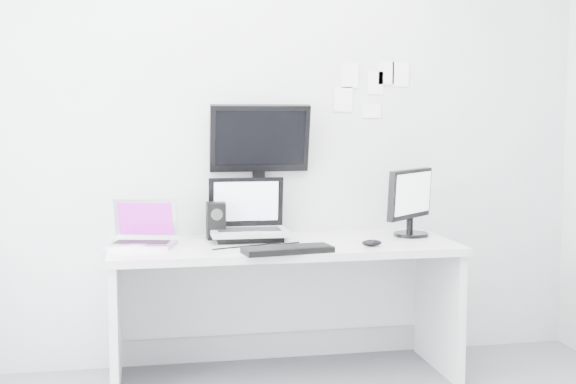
% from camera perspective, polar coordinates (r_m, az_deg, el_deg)
% --- Properties ---
extents(back_wall, '(3.60, 0.00, 3.60)m').
position_cam_1_polar(back_wall, '(4.36, -1.19, 5.05)').
color(back_wall, silver).
rests_on(back_wall, ground).
extents(desk, '(1.80, 0.70, 0.73)m').
position_cam_1_polar(desk, '(4.15, -0.33, -8.73)').
color(desk, silver).
rests_on(desk, ground).
extents(macbook, '(0.39, 0.33, 0.25)m').
position_cam_1_polar(macbook, '(4.01, -10.76, -2.22)').
color(macbook, silver).
rests_on(macbook, desk).
extents(speaker, '(0.13, 0.13, 0.20)m').
position_cam_1_polar(speaker, '(4.21, -5.31, -2.11)').
color(speaker, black).
rests_on(speaker, desk).
extents(dell_laptop, '(0.42, 0.33, 0.34)m').
position_cam_1_polar(dell_laptop, '(4.13, -2.88, -1.25)').
color(dell_laptop, '#A1A2A7').
rests_on(dell_laptop, desk).
extents(rear_monitor, '(0.55, 0.21, 0.75)m').
position_cam_1_polar(rear_monitor, '(4.32, -2.12, 1.76)').
color(rear_monitor, black).
rests_on(rear_monitor, desk).
extents(samsung_monitor, '(0.44, 0.42, 0.38)m').
position_cam_1_polar(samsung_monitor, '(4.33, 9.05, -0.70)').
color(samsung_monitor, black).
rests_on(samsung_monitor, desk).
extents(keyboard, '(0.45, 0.22, 0.03)m').
position_cam_1_polar(keyboard, '(3.79, -0.03, -4.26)').
color(keyboard, black).
rests_on(keyboard, desk).
extents(mouse, '(0.11, 0.07, 0.03)m').
position_cam_1_polar(mouse, '(3.99, 6.17, -3.74)').
color(mouse, black).
rests_on(mouse, desk).
extents(wall_note_0, '(0.10, 0.00, 0.14)m').
position_cam_1_polar(wall_note_0, '(4.46, 4.59, 8.52)').
color(wall_note_0, white).
rests_on(wall_note_0, back_wall).
extents(wall_note_1, '(0.09, 0.00, 0.13)m').
position_cam_1_polar(wall_note_1, '(4.50, 6.44, 7.97)').
color(wall_note_1, white).
rests_on(wall_note_1, back_wall).
extents(wall_note_2, '(0.10, 0.00, 0.14)m').
position_cam_1_polar(wall_note_2, '(4.55, 8.27, 8.55)').
color(wall_note_2, white).
rests_on(wall_note_2, back_wall).
extents(wall_note_3, '(0.11, 0.00, 0.08)m').
position_cam_1_polar(wall_note_3, '(4.49, 6.17, 5.93)').
color(wall_note_3, white).
rests_on(wall_note_3, back_wall).
extents(wall_note_4, '(0.11, 0.00, 0.14)m').
position_cam_1_polar(wall_note_4, '(4.45, 4.06, 6.81)').
color(wall_note_4, white).
rests_on(wall_note_4, back_wall).
extents(wall_note_5, '(0.09, 0.00, 0.13)m').
position_cam_1_polar(wall_note_5, '(4.52, 7.22, 8.65)').
color(wall_note_5, white).
rests_on(wall_note_5, back_wall).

